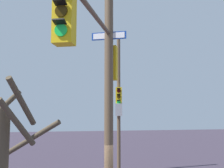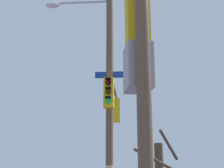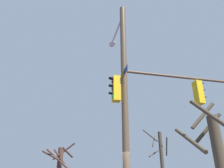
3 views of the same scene
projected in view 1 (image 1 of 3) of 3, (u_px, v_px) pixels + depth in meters
main_signal_pole_assembly at (109, 53)px, 7.47m from camera, size 5.44×4.55×9.45m
secondary_pole_assembly at (119, 102)px, 15.29m from camera, size 0.76×0.48×8.30m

